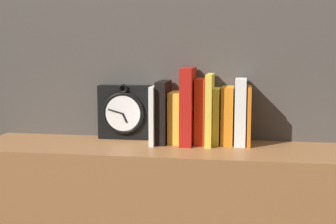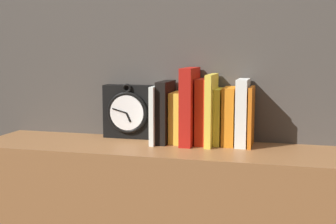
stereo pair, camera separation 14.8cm
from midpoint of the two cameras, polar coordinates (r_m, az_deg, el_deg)
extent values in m
cube|color=#47423D|center=(1.66, -1.56, 10.34)|extent=(6.00, 0.05, 2.60)
cube|color=black|center=(1.66, -7.76, -0.03)|extent=(0.19, 0.05, 0.19)
torus|color=black|center=(1.63, -8.08, -0.17)|extent=(0.15, 0.01, 0.15)
cylinder|color=silver|center=(1.63, -8.11, -0.19)|extent=(0.12, 0.01, 0.12)
cube|color=black|center=(1.62, -7.91, -0.75)|extent=(0.02, 0.00, 0.03)
cube|color=black|center=(1.63, -9.04, 0.05)|extent=(0.05, 0.00, 0.02)
torus|color=black|center=(1.62, -8.14, 2.83)|extent=(0.03, 0.01, 0.03)
cube|color=silver|center=(1.58, -4.23, -0.29)|extent=(0.02, 0.16, 0.19)
cube|color=black|center=(1.58, -3.26, 0.00)|extent=(0.03, 0.14, 0.21)
cube|color=yellow|center=(1.58, -1.73, -0.65)|extent=(0.04, 0.12, 0.17)
cube|color=#AE1810|center=(1.55, -0.26, 0.73)|extent=(0.04, 0.15, 0.25)
cube|color=red|center=(1.56, 1.33, 0.11)|extent=(0.03, 0.12, 0.22)
cube|color=yellow|center=(1.55, 2.40, 0.32)|extent=(0.02, 0.15, 0.23)
cube|color=yellow|center=(1.56, 3.29, -0.49)|extent=(0.02, 0.11, 0.19)
cube|color=orange|center=(1.56, 4.58, -0.42)|extent=(0.04, 0.11, 0.19)
cube|color=white|center=(1.55, 6.15, 0.02)|extent=(0.04, 0.12, 0.22)
cube|color=orange|center=(1.55, 7.18, -0.45)|extent=(0.01, 0.12, 0.19)
camera|label=1|loc=(0.07, -92.82, -0.38)|focal=50.00mm
camera|label=2|loc=(0.07, 87.18, 0.38)|focal=50.00mm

